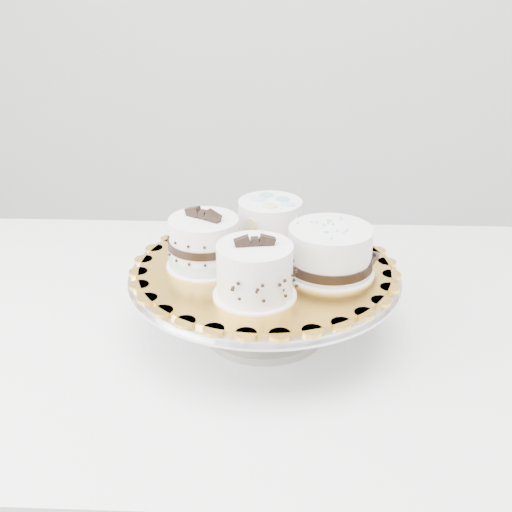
# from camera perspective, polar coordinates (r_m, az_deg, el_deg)

# --- Properties ---
(table) EXTENTS (1.29, 0.92, 0.75)m
(table) POSITION_cam_1_polar(r_m,az_deg,el_deg) (1.10, -1.03, -8.91)
(table) COLOR white
(table) RESTS_ON floor
(cake_stand) EXTENTS (0.41, 0.41, 0.11)m
(cake_stand) POSITION_cam_1_polar(r_m,az_deg,el_deg) (0.98, 0.75, -3.00)
(cake_stand) COLOR gray
(cake_stand) RESTS_ON table
(cake_board) EXTENTS (0.49, 0.49, 0.01)m
(cake_board) POSITION_cam_1_polar(r_m,az_deg,el_deg) (0.96, 0.77, -1.04)
(cake_board) COLOR gold
(cake_board) RESTS_ON cake_stand
(cake_swirl) EXTENTS (0.13, 0.13, 0.09)m
(cake_swirl) POSITION_cam_1_polar(r_m,az_deg,el_deg) (0.87, -0.11, -1.43)
(cake_swirl) COLOR white
(cake_swirl) RESTS_ON cake_board
(cake_banded) EXTENTS (0.14, 0.14, 0.09)m
(cake_banded) POSITION_cam_1_polar(r_m,az_deg,el_deg) (0.95, -4.62, 1.06)
(cake_banded) COLOR white
(cake_banded) RESTS_ON cake_board
(cake_dots) EXTENTS (0.12, 0.12, 0.08)m
(cake_dots) POSITION_cam_1_polar(r_m,az_deg,el_deg) (1.02, 1.26, 3.00)
(cake_dots) COLOR white
(cake_dots) RESTS_ON cake_board
(cake_ribbon) EXTENTS (0.15, 0.15, 0.07)m
(cake_ribbon) POSITION_cam_1_polar(r_m,az_deg,el_deg) (0.94, 6.65, 0.37)
(cake_ribbon) COLOR white
(cake_ribbon) RESTS_ON cake_board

